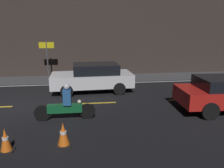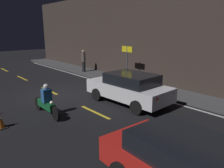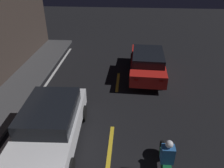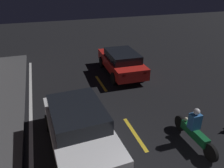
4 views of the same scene
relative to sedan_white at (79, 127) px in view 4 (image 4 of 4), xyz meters
name	(u,v)px [view 4 (image 4 of 4)]	position (x,y,z in m)	size (l,w,h in m)	color
lane_dash_d	(135,134)	(-0.06, -2.02, -0.78)	(2.00, 0.14, 0.01)	gold
lane_dash_e	(101,83)	(4.44, -2.02, -0.78)	(2.00, 0.14, 0.01)	gold
sedan_white	(79,127)	(0.00, 0.00, 0.00)	(4.29, 2.13, 1.47)	silver
taxi_red	(121,61)	(5.39, -3.56, -0.03)	(4.33, 2.00, 1.38)	red
motorcycle	(195,130)	(-1.15, -3.72, -0.23)	(2.20, 0.36, 1.36)	black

